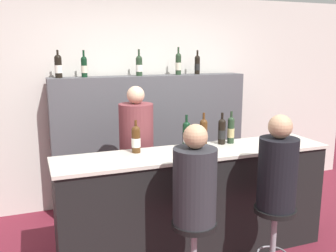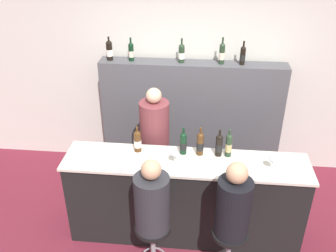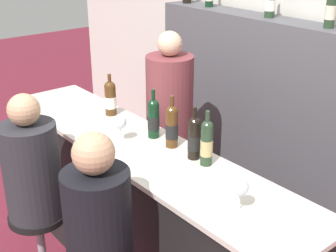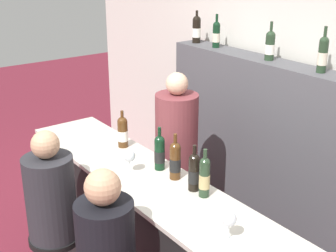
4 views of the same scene
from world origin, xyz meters
TOP-DOWN VIEW (x-y plane):
  - ground_plane at (0.00, 0.00)m, footprint 16.00×16.00m
  - wall_back at (0.00, 1.81)m, footprint 6.40×0.05m
  - bar_counter at (0.00, 0.26)m, footprint 2.60×0.55m
  - back_bar_cabinet at (0.00, 1.59)m, footprint 2.43×0.28m
  - wine_bottle_counter_0 at (-0.53, 0.40)m, footprint 0.08×0.08m
  - wine_bottle_counter_1 at (-0.04, 0.40)m, footprint 0.08×0.08m
  - wine_bottle_counter_2 at (0.14, 0.40)m, footprint 0.08×0.08m
  - wine_bottle_counter_3 at (0.34, 0.40)m, footprint 0.07×0.07m
  - wine_bottle_counter_4 at (0.44, 0.40)m, footprint 0.07×0.07m
  - wine_bottle_backbar_0 at (-1.08, 1.59)m, footprint 0.08×0.08m
  - wine_bottle_backbar_1 at (-0.80, 1.59)m, footprint 0.07×0.07m
  - wine_bottle_backbar_2 at (-0.15, 1.59)m, footprint 0.08×0.08m
  - wine_bottle_backbar_3 at (0.36, 1.59)m, footprint 0.07×0.07m
  - wine_bottle_backbar_4 at (0.62, 1.59)m, footprint 0.07×0.07m
  - wine_glass_0 at (-0.11, 0.20)m, footprint 0.08×0.08m
  - wine_glass_1 at (0.88, 0.20)m, footprint 0.08×0.08m
  - bar_stool_left at (-0.28, -0.32)m, footprint 0.35×0.35m
  - guest_seated_left at (-0.28, -0.32)m, footprint 0.34×0.34m
  - bar_stool_right at (0.47, -0.32)m, footprint 0.35×0.35m
  - guest_seated_right at (0.47, -0.32)m, footprint 0.32×0.32m
  - bartender at (-0.41, 0.84)m, footprint 0.35×0.35m

SIDE VIEW (x-z plane):
  - ground_plane at x=0.00m, z-range 0.00..0.00m
  - bar_stool_left at x=-0.28m, z-range 0.18..0.82m
  - bar_stool_right at x=0.47m, z-range 0.18..0.82m
  - bar_counter at x=0.00m, z-range 0.00..1.03m
  - bartender at x=-0.41m, z-range -0.06..1.53m
  - back_bar_cabinet at x=0.00m, z-range 0.00..1.63m
  - guest_seated_left at x=-0.28m, z-range 0.58..1.35m
  - guest_seated_right at x=0.47m, z-range 0.58..1.38m
  - wine_glass_1 at x=0.88m, z-range 1.07..1.24m
  - wine_glass_0 at x=-0.11m, z-range 1.07..1.24m
  - wine_bottle_counter_0 at x=-0.53m, z-range 1.01..1.31m
  - wine_bottle_counter_1 at x=-0.04m, z-range 1.00..1.32m
  - wine_bottle_counter_3 at x=0.34m, z-range 1.00..1.32m
  - wine_bottle_counter_2 at x=0.14m, z-range 1.00..1.33m
  - wine_bottle_counter_4 at x=0.44m, z-range 1.01..1.33m
  - wall_back at x=0.00m, z-range 0.00..2.60m
  - wine_bottle_backbar_1 at x=-0.80m, z-range 1.60..1.91m
  - wine_bottle_backbar_4 at x=0.62m, z-range 1.60..1.91m
  - wine_bottle_backbar_2 at x=-0.15m, z-range 1.60..1.91m
  - wine_bottle_backbar_0 at x=-1.08m, z-range 1.61..1.92m
  - wine_bottle_backbar_3 at x=0.36m, z-range 1.60..1.94m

